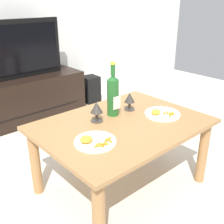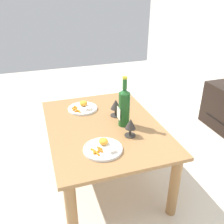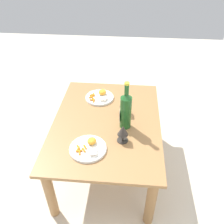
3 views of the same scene
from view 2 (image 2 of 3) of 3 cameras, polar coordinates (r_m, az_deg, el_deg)
The scene contains 7 objects.
ground_plane at distance 2.19m, azimuth -1.71°, elevation -14.73°, with size 6.40×6.40×0.00m, color beige.
dining_table at distance 1.93m, azimuth -1.88°, elevation -5.23°, with size 1.11×0.83×0.52m.
wine_bottle at distance 1.81m, azimuth 2.79°, elevation 1.35°, with size 0.08×0.08×0.38m.
goblet_left at distance 1.97m, azimuth 0.86°, elevation 1.56°, with size 0.08×0.08×0.14m.
goblet_right at distance 1.71m, azimuth 4.24°, elevation -2.95°, with size 0.08×0.08×0.13m.
dinner_plate_left at distance 2.13m, azimuth -6.68°, elevation 0.99°, with size 0.25×0.25×0.05m.
dinner_plate_right at distance 1.61m, azimuth -2.05°, elevation -8.26°, with size 0.25×0.25×0.05m.
Camera 2 is at (1.57, -0.44, 1.46)m, focal length 40.05 mm.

